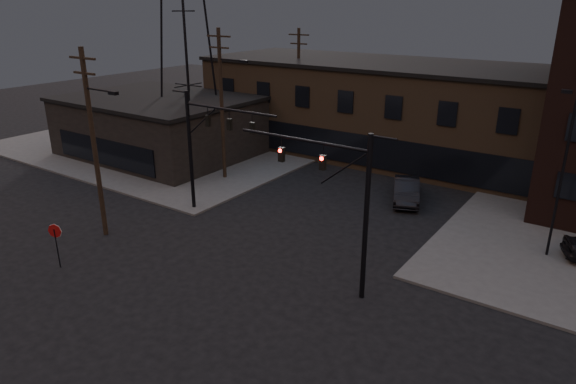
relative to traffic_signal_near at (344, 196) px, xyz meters
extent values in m
plane|color=black|center=(-5.36, -4.50, -4.93)|extent=(140.00, 140.00, 0.00)
cube|color=#474744|center=(-27.36, 17.50, -4.86)|extent=(30.00, 30.00, 0.15)
cube|color=brown|center=(-5.36, 23.50, -0.93)|extent=(40.00, 12.00, 8.00)
cube|color=black|center=(-25.36, 11.50, -2.43)|extent=(16.00, 12.00, 5.00)
cylinder|color=black|center=(1.14, 0.00, -0.93)|extent=(0.24, 0.24, 8.00)
cylinder|color=black|center=(-2.36, 0.00, 2.27)|extent=(7.00, 0.14, 0.14)
cube|color=#FF140C|center=(-1.19, 0.00, 1.37)|extent=(0.28, 0.22, 0.70)
cube|color=#FF140C|center=(-3.52, 0.00, 1.37)|extent=(0.28, 0.22, 0.70)
cylinder|color=black|center=(-13.36, 3.50, -0.93)|extent=(0.24, 0.24, 8.00)
cylinder|color=black|center=(-9.86, 3.50, 2.27)|extent=(7.00, 0.14, 0.14)
cube|color=black|center=(-11.61, 3.50, 1.37)|extent=(0.28, 0.22, 0.70)
cube|color=black|center=(-9.86, 3.50, 1.37)|extent=(0.28, 0.22, 0.70)
cube|color=black|center=(-8.11, 3.50, 1.37)|extent=(0.28, 0.22, 0.70)
cylinder|color=black|center=(-13.36, -6.50, -3.83)|extent=(0.06, 0.06, 2.20)
cylinder|color=maroon|center=(-13.36, -6.48, -2.83)|extent=(0.72, 0.33, 0.76)
cylinder|color=black|center=(-14.86, -2.50, 0.57)|extent=(0.28, 0.28, 11.00)
cube|color=black|center=(-14.86, -2.50, 5.47)|extent=(2.20, 0.12, 0.12)
cube|color=black|center=(-14.86, -2.50, 4.67)|extent=(1.80, 0.12, 0.12)
cube|color=black|center=(-12.56, -2.50, 3.82)|extent=(0.60, 0.25, 0.18)
cylinder|color=black|center=(-15.86, 9.50, 0.82)|extent=(0.28, 0.28, 11.50)
cube|color=black|center=(-15.86, 9.50, 5.97)|extent=(2.20, 0.12, 0.12)
cube|color=black|center=(-15.86, 9.50, 5.17)|extent=(1.80, 0.12, 0.12)
cube|color=black|center=(-13.56, 9.50, 4.32)|extent=(0.60, 0.25, 0.18)
cylinder|color=black|center=(-16.86, 21.50, 0.57)|extent=(0.28, 0.28, 11.00)
cube|color=black|center=(-16.86, 21.50, 5.47)|extent=(2.20, 0.12, 0.12)
cube|color=black|center=(-16.86, 21.50, 4.67)|extent=(1.80, 0.12, 0.12)
cylinder|color=black|center=(7.64, 9.50, -0.43)|extent=(0.14, 0.14, 9.00)
cube|color=black|center=(7.14, 9.50, 4.12)|extent=(0.50, 0.28, 0.18)
imported|color=black|center=(-2.07, 13.03, -4.12)|extent=(3.48, 5.18, 1.62)
camera|label=1|loc=(10.35, -19.43, 8.30)|focal=32.00mm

